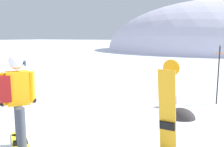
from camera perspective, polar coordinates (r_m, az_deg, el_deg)
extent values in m
ellipsoid|color=white|center=(40.86, 24.11, 5.08)|extent=(35.00, 31.50, 15.16)
cylinder|color=yellow|center=(5.48, -21.32, -13.22)|extent=(0.28, 0.28, 0.02)
cube|color=black|center=(4.96, -20.91, -15.00)|extent=(0.26, 0.29, 0.06)
cylinder|color=#3D424C|center=(4.83, -21.15, -10.85)|extent=(0.15, 0.15, 0.82)
cylinder|color=#3D424C|center=(4.37, -20.69, -12.86)|extent=(0.15, 0.15, 0.82)
cube|color=#F4A314|center=(4.41, -21.42, -3.24)|extent=(0.39, 0.42, 0.58)
cylinder|color=#F4A314|center=(4.40, -24.41, -3.43)|extent=(0.20, 0.19, 0.57)
cylinder|color=#F4A314|center=(4.43, -18.45, -3.03)|extent=(0.20, 0.19, 0.57)
sphere|color=black|center=(4.50, -24.47, -6.47)|extent=(0.11, 0.11, 0.11)
sphere|color=black|center=(4.53, -18.11, -6.02)|extent=(0.11, 0.11, 0.11)
cube|color=maroon|center=(4.40, -24.04, -3.15)|extent=(0.33, 0.31, 0.44)
sphere|color=tan|center=(4.35, -21.73, 2.26)|extent=(0.21, 0.21, 0.21)
sphere|color=silver|center=(4.34, -21.75, 2.65)|extent=(0.25, 0.25, 0.25)
cube|color=navy|center=(4.36, -20.02, 2.36)|extent=(0.15, 0.13, 0.08)
cube|color=orange|center=(4.14, 12.98, -9.15)|extent=(0.28, 0.32, 1.50)
cylinder|color=orange|center=(4.12, 13.87, 1.36)|extent=(0.28, 0.08, 0.28)
cube|color=black|center=(4.11, 13.19, -6.11)|extent=(0.25, 0.10, 0.15)
cube|color=black|center=(4.24, 12.98, -11.87)|extent=(0.25, 0.10, 0.15)
cylinder|color=black|center=(7.78, 23.85, -0.55)|extent=(0.04, 0.04, 1.71)
cylinder|color=orange|center=(7.71, 24.15, 4.41)|extent=(0.20, 0.20, 0.02)
cone|color=black|center=(7.70, 24.26, 6.04)|extent=(0.04, 0.04, 0.08)
ellipsoid|color=#383333|center=(6.35, 16.01, -10.03)|extent=(0.70, 0.59, 0.49)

